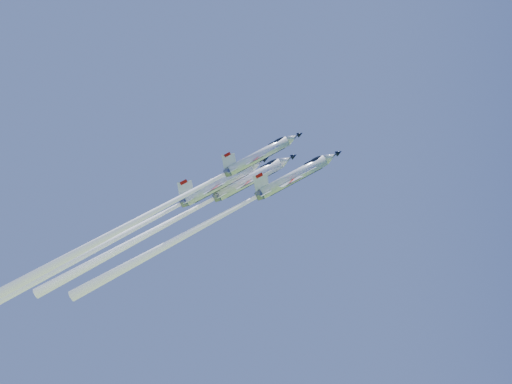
% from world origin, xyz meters
% --- Properties ---
extents(jet_lead, '(40.88, 17.14, 35.13)m').
position_xyz_m(jet_lead, '(-6.94, -1.61, 86.30)').
color(jet_lead, white).
extents(jet_left, '(41.69, 17.45, 35.80)m').
position_xyz_m(jet_left, '(-16.27, 3.32, 87.74)').
color(jet_left, white).
extents(jet_right, '(41.47, 18.78, 36.72)m').
position_xyz_m(jet_right, '(-14.35, -10.05, 86.52)').
color(jet_right, white).
extents(jet_slot, '(55.12, 25.76, 50.39)m').
position_xyz_m(jet_slot, '(-29.92, -2.62, 80.94)').
color(jet_slot, white).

